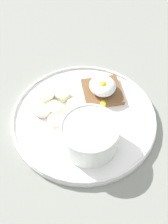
# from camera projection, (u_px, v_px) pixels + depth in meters

# --- Properties ---
(ground_plane) EXTENTS (1.20, 1.20, 0.02)m
(ground_plane) POSITION_uv_depth(u_px,v_px,m) (84.00, 123.00, 0.68)
(ground_plane) COLOR gray
(ground_plane) RESTS_ON ground
(plate) EXTENTS (0.31, 0.31, 0.02)m
(plate) POSITION_uv_depth(u_px,v_px,m) (84.00, 118.00, 0.66)
(plate) COLOR white
(plate) RESTS_ON ground_plane
(oatmeal_bowl) EXTENTS (0.11, 0.11, 0.06)m
(oatmeal_bowl) POSITION_uv_depth(u_px,v_px,m) (90.00, 135.00, 0.60)
(oatmeal_bowl) COLOR white
(oatmeal_bowl) RESTS_ON plate
(toast_slice) EXTENTS (0.10, 0.10, 0.01)m
(toast_slice) POSITION_uv_depth(u_px,v_px,m) (102.00, 92.00, 0.70)
(toast_slice) COLOR brown
(toast_slice) RESTS_ON plate
(poached_egg) EXTENTS (0.08, 0.06, 0.03)m
(poached_egg) POSITION_uv_depth(u_px,v_px,m) (103.00, 86.00, 0.68)
(poached_egg) COLOR white
(poached_egg) RESTS_ON toast_slice
(banana_slice_front) EXTENTS (0.05, 0.05, 0.01)m
(banana_slice_front) POSITION_uv_depth(u_px,v_px,m) (43.00, 111.00, 0.66)
(banana_slice_front) COLOR #F6E5C8
(banana_slice_front) RESTS_ON plate
(banana_slice_left) EXTENTS (0.04, 0.04, 0.01)m
(banana_slice_left) POSITION_uv_depth(u_px,v_px,m) (54.00, 107.00, 0.67)
(banana_slice_left) COLOR #F6E9B3
(banana_slice_left) RESTS_ON plate
(banana_slice_back) EXTENTS (0.05, 0.05, 0.02)m
(banana_slice_back) POSITION_uv_depth(u_px,v_px,m) (62.00, 95.00, 0.69)
(banana_slice_back) COLOR beige
(banana_slice_back) RESTS_ON plate
(banana_slice_right) EXTENTS (0.04, 0.04, 0.02)m
(banana_slice_right) POSITION_uv_depth(u_px,v_px,m) (74.00, 105.00, 0.67)
(banana_slice_right) COLOR beige
(banana_slice_right) RESTS_ON plate
(banana_slice_inner) EXTENTS (0.04, 0.04, 0.02)m
(banana_slice_inner) POSITION_uv_depth(u_px,v_px,m) (46.00, 95.00, 0.69)
(banana_slice_inner) COLOR #F6E7BE
(banana_slice_inner) RESTS_ON plate
(banana_slice_outer) EXTENTS (0.03, 0.04, 0.02)m
(banana_slice_outer) POSITION_uv_depth(u_px,v_px,m) (55.00, 120.00, 0.65)
(banana_slice_outer) COLOR #F0EDBC
(banana_slice_outer) RESTS_ON plate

